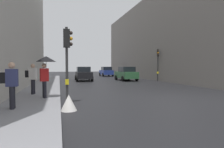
{
  "coord_description": "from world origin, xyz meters",
  "views": [
    {
      "loc": [
        -5.92,
        -8.81,
        1.75
      ],
      "look_at": [
        -1.2,
        7.89,
        1.08
      ],
      "focal_mm": 30.05,
      "sensor_mm": 36.0,
      "label": 1
    }
  ],
  "objects_px": {
    "car_blue_van": "(106,71)",
    "pedestrian_with_umbrella": "(46,65)",
    "car_dark_suv": "(84,74)",
    "pedestrian_with_black_backpack": "(32,77)",
    "traffic_light_near_left": "(67,51)",
    "traffic_light_mid_street": "(158,59)",
    "warning_sign_triangle": "(69,103)",
    "pedestrian_with_grey_backpack": "(11,82)",
    "car_green_estate": "(126,74)"
  },
  "relations": [
    {
      "from": "car_dark_suv",
      "to": "warning_sign_triangle",
      "type": "bearing_deg",
      "value": -99.22
    },
    {
      "from": "traffic_light_near_left",
      "to": "car_blue_van",
      "type": "bearing_deg",
      "value": 72.08
    },
    {
      "from": "car_dark_suv",
      "to": "pedestrian_with_grey_backpack",
      "type": "distance_m",
      "value": 16.52
    },
    {
      "from": "traffic_light_near_left",
      "to": "car_blue_van",
      "type": "distance_m",
      "value": 26.54
    },
    {
      "from": "car_blue_van",
      "to": "traffic_light_mid_street",
      "type": "bearing_deg",
      "value": -77.98
    },
    {
      "from": "car_dark_suv",
      "to": "pedestrian_with_grey_backpack",
      "type": "relative_size",
      "value": 2.4
    },
    {
      "from": "traffic_light_mid_street",
      "to": "pedestrian_with_grey_backpack",
      "type": "relative_size",
      "value": 2.23
    },
    {
      "from": "traffic_light_near_left",
      "to": "car_green_estate",
      "type": "distance_m",
      "value": 15.73
    },
    {
      "from": "car_dark_suv",
      "to": "pedestrian_with_grey_backpack",
      "type": "xyz_separation_m",
      "value": [
        -4.72,
        -15.82,
        0.29
      ]
    },
    {
      "from": "pedestrian_with_umbrella",
      "to": "warning_sign_triangle",
      "type": "distance_m",
      "value": 3.17
    },
    {
      "from": "car_green_estate",
      "to": "warning_sign_triangle",
      "type": "relative_size",
      "value": 6.48
    },
    {
      "from": "traffic_light_mid_street",
      "to": "warning_sign_triangle",
      "type": "distance_m",
      "value": 17.02
    },
    {
      "from": "pedestrian_with_umbrella",
      "to": "warning_sign_triangle",
      "type": "relative_size",
      "value": 3.29
    },
    {
      "from": "traffic_light_near_left",
      "to": "warning_sign_triangle",
      "type": "xyz_separation_m",
      "value": [
        -0.02,
        -1.34,
        -2.15
      ]
    },
    {
      "from": "traffic_light_mid_street",
      "to": "warning_sign_triangle",
      "type": "height_order",
      "value": "traffic_light_mid_street"
    },
    {
      "from": "car_green_estate",
      "to": "pedestrian_with_grey_backpack",
      "type": "distance_m",
      "value": 17.74
    },
    {
      "from": "traffic_light_near_left",
      "to": "car_dark_suv",
      "type": "bearing_deg",
      "value": 80.01
    },
    {
      "from": "traffic_light_near_left",
      "to": "warning_sign_triangle",
      "type": "height_order",
      "value": "traffic_light_near_left"
    },
    {
      "from": "pedestrian_with_umbrella",
      "to": "pedestrian_with_grey_backpack",
      "type": "relative_size",
      "value": 1.21
    },
    {
      "from": "pedestrian_with_umbrella",
      "to": "car_green_estate",
      "type": "bearing_deg",
      "value": 54.07
    },
    {
      "from": "pedestrian_with_grey_backpack",
      "to": "traffic_light_near_left",
      "type": "bearing_deg",
      "value": 27.86
    },
    {
      "from": "car_blue_van",
      "to": "car_green_estate",
      "type": "distance_m",
      "value": 11.68
    },
    {
      "from": "traffic_light_near_left",
      "to": "pedestrian_with_grey_backpack",
      "type": "relative_size",
      "value": 2.03
    },
    {
      "from": "traffic_light_mid_street",
      "to": "warning_sign_triangle",
      "type": "xyz_separation_m",
      "value": [
        -11.13,
        -12.65,
        -2.39
      ]
    },
    {
      "from": "pedestrian_with_umbrella",
      "to": "warning_sign_triangle",
      "type": "xyz_separation_m",
      "value": [
        1.03,
        -2.59,
        -1.52
      ]
    },
    {
      "from": "pedestrian_with_grey_backpack",
      "to": "car_dark_suv",
      "type": "bearing_deg",
      "value": 73.38
    },
    {
      "from": "traffic_light_near_left",
      "to": "traffic_light_mid_street",
      "type": "relative_size",
      "value": 0.91
    },
    {
      "from": "traffic_light_mid_street",
      "to": "car_dark_suv",
      "type": "distance_m",
      "value": 9.35
    },
    {
      "from": "car_dark_suv",
      "to": "pedestrian_with_umbrella",
      "type": "relative_size",
      "value": 1.99
    },
    {
      "from": "warning_sign_triangle",
      "to": "pedestrian_with_black_backpack",
      "type": "bearing_deg",
      "value": 114.44
    },
    {
      "from": "car_green_estate",
      "to": "pedestrian_with_umbrella",
      "type": "height_order",
      "value": "pedestrian_with_umbrella"
    },
    {
      "from": "traffic_light_near_left",
      "to": "car_dark_suv",
      "type": "relative_size",
      "value": 0.84
    },
    {
      "from": "car_green_estate",
      "to": "pedestrian_with_black_backpack",
      "type": "relative_size",
      "value": 2.38
    },
    {
      "from": "car_green_estate",
      "to": "pedestrian_with_umbrella",
      "type": "relative_size",
      "value": 1.97
    },
    {
      "from": "traffic_light_mid_street",
      "to": "car_dark_suv",
      "type": "height_order",
      "value": "traffic_light_mid_street"
    },
    {
      "from": "car_green_estate",
      "to": "pedestrian_with_grey_backpack",
      "type": "height_order",
      "value": "pedestrian_with_grey_backpack"
    },
    {
      "from": "car_dark_suv",
      "to": "pedestrian_with_black_backpack",
      "type": "xyz_separation_m",
      "value": [
        -4.47,
        -11.93,
        0.29
      ]
    },
    {
      "from": "car_blue_van",
      "to": "pedestrian_with_black_backpack",
      "type": "distance_m",
      "value": 24.58
    },
    {
      "from": "traffic_light_mid_street",
      "to": "car_blue_van",
      "type": "height_order",
      "value": "traffic_light_mid_street"
    },
    {
      "from": "traffic_light_near_left",
      "to": "car_dark_suv",
      "type": "height_order",
      "value": "traffic_light_near_left"
    },
    {
      "from": "car_blue_van",
      "to": "pedestrian_with_grey_backpack",
      "type": "height_order",
      "value": "pedestrian_with_grey_backpack"
    },
    {
      "from": "traffic_light_near_left",
      "to": "warning_sign_triangle",
      "type": "relative_size",
      "value": 5.52
    },
    {
      "from": "traffic_light_near_left",
      "to": "pedestrian_with_grey_backpack",
      "type": "bearing_deg",
      "value": -152.14
    },
    {
      "from": "car_dark_suv",
      "to": "pedestrian_with_grey_backpack",
      "type": "bearing_deg",
      "value": -106.62
    },
    {
      "from": "car_dark_suv",
      "to": "pedestrian_with_black_backpack",
      "type": "bearing_deg",
      "value": -110.55
    },
    {
      "from": "pedestrian_with_umbrella",
      "to": "warning_sign_triangle",
      "type": "height_order",
      "value": "pedestrian_with_umbrella"
    },
    {
      "from": "pedestrian_with_black_backpack",
      "to": "pedestrian_with_grey_backpack",
      "type": "bearing_deg",
      "value": -93.69
    },
    {
      "from": "car_green_estate",
      "to": "warning_sign_triangle",
      "type": "distance_m",
      "value": 16.84
    },
    {
      "from": "traffic_light_near_left",
      "to": "car_green_estate",
      "type": "height_order",
      "value": "traffic_light_near_left"
    },
    {
      "from": "car_blue_van",
      "to": "pedestrian_with_umbrella",
      "type": "xyz_separation_m",
      "value": [
        -9.19,
        -23.96,
        0.96
      ]
    }
  ]
}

